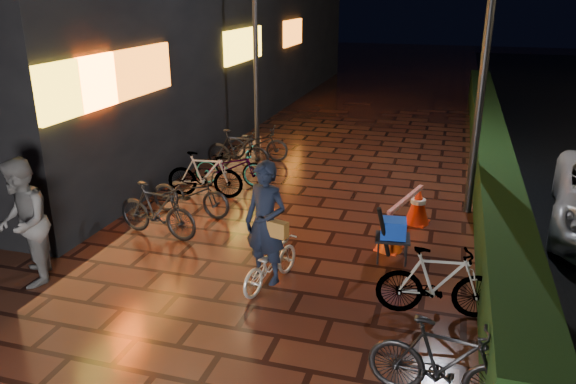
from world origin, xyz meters
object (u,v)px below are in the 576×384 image
(bystander_person, at_px, (23,223))
(traffic_barrier, at_px, (405,217))
(cyclist, at_px, (268,242))
(cart_assembly, at_px, (392,231))

(bystander_person, height_order, traffic_barrier, bystander_person)
(cyclist, distance_m, cart_assembly, 2.10)
(cyclist, height_order, traffic_barrier, cyclist)
(bystander_person, xyz_separation_m, traffic_barrier, (5.10, 3.25, -0.59))
(cyclist, xyz_separation_m, traffic_barrier, (1.72, 2.38, -0.35))
(traffic_barrier, bearing_deg, cart_assembly, -95.60)
(cyclist, height_order, cart_assembly, cyclist)
(bystander_person, bearing_deg, cyclist, 70.01)
(bystander_person, xyz_separation_m, cart_assembly, (5.00, 2.20, -0.43))
(traffic_barrier, distance_m, cart_assembly, 1.07)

